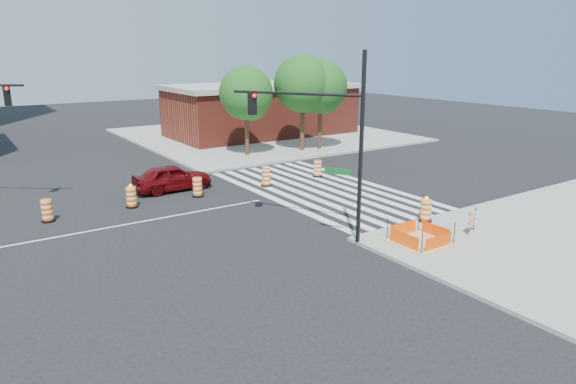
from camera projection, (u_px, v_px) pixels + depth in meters
name	position (u px, v px, depth m)	size (l,w,h in m)	color
ground	(123.00, 225.00, 22.59)	(120.00, 120.00, 0.00)	black
sidewalk_ne	(262.00, 135.00, 46.66)	(22.00, 22.00, 0.15)	gray
crosswalk_east	(320.00, 189.00, 28.47)	(6.75, 13.50, 0.01)	silver
lane_centerline	(123.00, 225.00, 22.59)	(14.00, 0.12, 0.01)	silver
excavation_pit	(420.00, 240.00, 20.16)	(2.20, 2.20, 0.90)	tan
brick_storefront	(262.00, 110.00, 46.06)	(16.50, 8.50, 4.60)	maroon
red_coupe	(172.00, 178.00, 28.06)	(1.71, 4.26, 1.45)	#57070A
signal_pole_se	(324.00, 129.00, 19.74)	(2.93, 4.82, 7.31)	black
pit_drum	(426.00, 211.00, 22.52)	(0.58, 0.58, 1.15)	black
barricade	(472.00, 220.00, 21.11)	(0.80, 0.33, 0.98)	#F85E05
tree_north_c	(246.00, 96.00, 36.19)	(3.79, 3.79, 6.45)	#382314
tree_north_d	(303.00, 87.00, 37.92)	(4.25, 4.25, 7.22)	#382314
tree_north_e	(321.00, 90.00, 38.55)	(4.04, 4.04, 6.87)	#382314
median_drum_2	(47.00, 211.00, 22.96)	(0.60, 0.60, 1.02)	black
median_drum_3	(131.00, 198.00, 25.05)	(0.60, 0.60, 1.18)	black
median_drum_4	(198.00, 188.00, 26.91)	(0.60, 0.60, 1.02)	black
median_drum_5	(266.00, 178.00, 29.00)	(0.60, 0.60, 1.02)	black
median_drum_6	(318.00, 169.00, 31.19)	(0.60, 0.60, 1.02)	black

